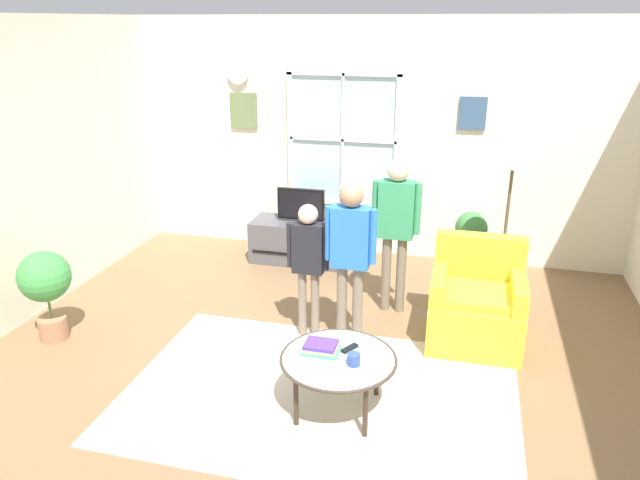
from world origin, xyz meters
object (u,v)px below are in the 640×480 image
object	(u,v)px
cup	(354,359)
potted_plant_by_window	(470,245)
television	(301,205)
book_stack	(321,347)
person_green_shirt	(396,218)
remote_near_books	(350,348)
potted_plant_corner	(45,283)
floor_lamp	(512,171)
tv_stand	(301,241)
person_black_shirt	(308,256)
coffee_table	(338,361)
person_blue_shirt	(351,247)
armchair	(476,305)

from	to	relation	value
cup	potted_plant_by_window	size ratio (longest dim) A/B	0.12
cup	television	bearing A→B (deg)	113.12
cup	book_stack	bearing A→B (deg)	156.95
cup	person_green_shirt	distance (m)	1.75
remote_near_books	potted_plant_corner	xyz separation A→B (m)	(-2.66, 0.25, 0.09)
person_green_shirt	floor_lamp	bearing A→B (deg)	20.65
tv_stand	remote_near_books	bearing A→B (deg)	-66.66
potted_plant_corner	floor_lamp	xyz separation A→B (m)	(3.74, 1.63, 0.80)
cup	tv_stand	bearing A→B (deg)	113.10
person_black_shirt	potted_plant_by_window	bearing A→B (deg)	50.46
floor_lamp	coffee_table	bearing A→B (deg)	-119.69
remote_near_books	person_blue_shirt	world-z (taller)	person_blue_shirt
book_stack	potted_plant_by_window	bearing A→B (deg)	68.70
person_black_shirt	coffee_table	bearing A→B (deg)	-63.67
armchair	person_blue_shirt	xyz separation A→B (m)	(-1.03, -0.32, 0.56)
cup	potted_plant_by_window	world-z (taller)	potted_plant_by_window
person_green_shirt	person_blue_shirt	bearing A→B (deg)	-111.13
book_stack	floor_lamp	xyz separation A→B (m)	(1.28, 1.95, 0.87)
coffee_table	potted_plant_by_window	distance (m)	2.69
television	remote_near_books	world-z (taller)	television
coffee_table	remote_near_books	bearing A→B (deg)	66.63
television	floor_lamp	distance (m)	2.32
television	book_stack	world-z (taller)	television
person_green_shirt	television	bearing A→B (deg)	140.91
tv_stand	armchair	xyz separation A→B (m)	(1.92, -1.34, 0.09)
armchair	person_black_shirt	bearing A→B (deg)	-168.71
television	remote_near_books	xyz separation A→B (m)	(1.06, -2.45, -0.24)
coffee_table	television	bearing A→B (deg)	111.34
cup	floor_lamp	xyz separation A→B (m)	(1.02, 2.05, 0.86)
person_blue_shirt	person_green_shirt	xyz separation A→B (m)	(0.27, 0.71, 0.03)
coffee_table	remote_near_books	xyz separation A→B (m)	(0.05, 0.12, 0.03)
coffee_table	floor_lamp	xyz separation A→B (m)	(1.14, 2.00, 0.93)
coffee_table	person_green_shirt	distance (m)	1.72
television	cup	size ratio (longest dim) A/B	6.05
television	person_black_shirt	world-z (taller)	person_black_shirt
armchair	coffee_table	size ratio (longest dim) A/B	1.07
book_stack	potted_plant_by_window	xyz separation A→B (m)	(0.98, 2.51, -0.07)
person_blue_shirt	cup	bearing A→B (deg)	-76.83
book_stack	person_green_shirt	world-z (taller)	person_green_shirt
book_stack	cup	world-z (taller)	cup
tv_stand	floor_lamp	bearing A→B (deg)	-15.24
potted_plant_corner	person_black_shirt	bearing A→B (deg)	15.63
cup	floor_lamp	size ratio (longest dim) A/B	0.06
cup	person_blue_shirt	bearing A→B (deg)	103.17
book_stack	cup	xyz separation A→B (m)	(0.26, -0.11, 0.01)
armchair	potted_plant_corner	bearing A→B (deg)	-166.07
potted_plant_corner	book_stack	bearing A→B (deg)	-7.35
cup	person_black_shirt	bearing A→B (deg)	120.20
armchair	floor_lamp	size ratio (longest dim) A/B	0.55
person_blue_shirt	person_green_shirt	world-z (taller)	person_green_shirt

